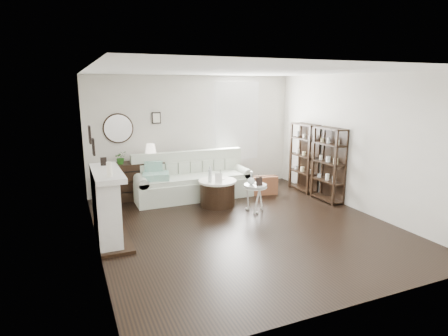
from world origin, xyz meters
name	(u,v)px	position (x,y,z in m)	size (l,w,h in m)	color
room	(223,122)	(0.73, 2.70, 1.60)	(5.50, 5.50, 5.50)	black
fireplace	(107,208)	(-2.32, 0.30, 0.54)	(0.50, 1.40, 1.84)	silver
shelf_unit_far	(304,157)	(2.33, 1.55, 0.80)	(0.30, 0.80, 1.60)	black
shelf_unit_near	(328,165)	(2.33, 0.65, 0.80)	(0.30, 0.80, 1.60)	black
sofa	(192,182)	(-0.29, 2.08, 0.33)	(2.59, 0.90, 1.01)	#AFBAA6
quilt	(156,176)	(-1.13, 1.95, 0.59)	(0.55, 0.45, 0.14)	#238155
suitcase	(263,185)	(1.29, 1.62, 0.21)	(0.64, 0.21, 0.43)	brown
dresser	(136,180)	(-1.47, 2.47, 0.41)	(1.22, 0.52, 0.81)	black
table_lamp	(151,153)	(-1.11, 2.47, 1.01)	(0.25, 0.25, 0.39)	white
potted_plant	(121,158)	(-1.77, 2.42, 0.96)	(0.26, 0.22, 0.28)	#245D1A
drum_table	(217,193)	(0.00, 1.27, 0.28)	(0.79, 0.79, 0.55)	black
pedestal_table	(255,187)	(0.54, 0.62, 0.51)	(0.46, 0.46, 0.56)	silver
eiffel_drum	(220,175)	(0.09, 1.32, 0.64)	(0.10, 0.10, 0.18)	black
bottle_drum	(210,174)	(-0.20, 1.18, 0.71)	(0.08, 0.08, 0.33)	silver
card_frame_drum	(219,178)	(-0.06, 1.07, 0.64)	(0.14, 0.01, 0.19)	white
eiffel_ped	(259,179)	(0.63, 0.65, 0.64)	(0.10, 0.10, 0.17)	black
flask_ped	(251,178)	(0.46, 0.64, 0.69)	(0.15, 0.15, 0.27)	silver
card_frame_ped	(259,182)	(0.56, 0.50, 0.64)	(0.13, 0.01, 0.17)	black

